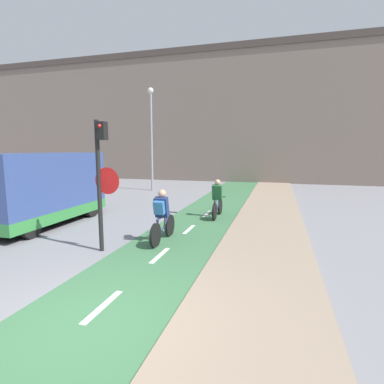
# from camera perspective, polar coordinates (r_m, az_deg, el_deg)

# --- Properties ---
(ground_plane) EXTENTS (120.00, 120.00, 0.00)m
(ground_plane) POSITION_cam_1_polar(r_m,az_deg,el_deg) (5.15, -19.87, -22.61)
(ground_plane) COLOR gray
(bike_lane) EXTENTS (2.46, 60.00, 0.02)m
(bike_lane) POSITION_cam_1_polar(r_m,az_deg,el_deg) (5.15, -19.85, -22.50)
(bike_lane) COLOR #3D7047
(bike_lane) RESTS_ON ground_plane
(sidewalk_strip) EXTENTS (2.40, 60.00, 0.05)m
(sidewalk_strip) POSITION_cam_1_polar(r_m,az_deg,el_deg) (4.38, 10.71, -27.92)
(sidewalk_strip) COLOR gray
(sidewalk_strip) RESTS_ON ground_plane
(building_row_background) EXTENTS (60.00, 5.20, 10.62)m
(building_row_background) POSITION_cam_1_polar(r_m,az_deg,el_deg) (26.60, 10.46, 13.87)
(building_row_background) COLOR slate
(building_row_background) RESTS_ON ground_plane
(traffic_light_pole) EXTENTS (0.67, 0.25, 3.31)m
(traffic_light_pole) POSITION_cam_1_polar(r_m,az_deg,el_deg) (7.78, -16.89, 3.71)
(traffic_light_pole) COLOR black
(traffic_light_pole) RESTS_ON ground_plane
(street_lamp_far) EXTENTS (0.36, 0.36, 6.33)m
(street_lamp_far) POSITION_cam_1_polar(r_m,az_deg,el_deg) (19.17, -7.77, 11.98)
(street_lamp_far) COLOR gray
(street_lamp_far) RESTS_ON ground_plane
(cyclist_near) EXTENTS (0.46, 1.76, 1.50)m
(cyclist_near) POSITION_cam_1_polar(r_m,az_deg,el_deg) (8.41, -5.72, -4.84)
(cyclist_near) COLOR black
(cyclist_near) RESTS_ON ground_plane
(cyclist_far) EXTENTS (0.46, 1.73, 1.47)m
(cyclist_far) POSITION_cam_1_polar(r_m,az_deg,el_deg) (11.44, 4.85, -1.61)
(cyclist_far) COLOR black
(cyclist_far) RESTS_ON ground_plane
(van) EXTENTS (1.92, 4.61, 2.47)m
(van) POSITION_cam_1_polar(r_m,az_deg,el_deg) (11.50, -26.54, 0.37)
(van) COLOR #334784
(van) RESTS_ON ground_plane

